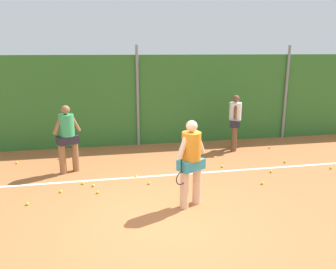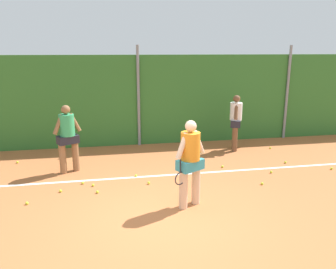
# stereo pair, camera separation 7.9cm
# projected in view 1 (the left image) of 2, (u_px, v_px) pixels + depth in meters

# --- Properties ---
(ground_plane) EXTENTS (29.34, 29.34, 0.00)m
(ground_plane) POSITION_uv_depth(u_px,v_px,m) (155.00, 186.00, 8.20)
(ground_plane) COLOR #B76638
(hedge_fence_backdrop) EXTENTS (19.07, 0.25, 3.10)m
(hedge_fence_backdrop) POSITION_uv_depth(u_px,v_px,m) (137.00, 101.00, 11.53)
(hedge_fence_backdrop) COLOR #33702D
(hedge_fence_backdrop) RESTS_ON ground_plane
(fence_post_center) EXTENTS (0.10, 0.10, 3.42)m
(fence_post_center) POSITION_uv_depth(u_px,v_px,m) (138.00, 97.00, 11.33)
(fence_post_center) COLOR gray
(fence_post_center) RESTS_ON ground_plane
(fence_post_right) EXTENTS (0.10, 0.10, 3.42)m
(fence_post_right) POSITION_uv_depth(u_px,v_px,m) (286.00, 93.00, 12.34)
(fence_post_right) COLOR gray
(fence_post_right) RESTS_ON ground_plane
(court_baseline_paint) EXTENTS (13.93, 0.10, 0.01)m
(court_baseline_paint) POSITION_uv_depth(u_px,v_px,m) (151.00, 176.00, 8.82)
(court_baseline_paint) COLOR white
(court_baseline_paint) RESTS_ON ground_plane
(player_foreground_near) EXTENTS (0.74, 0.55, 1.87)m
(player_foreground_near) POSITION_uv_depth(u_px,v_px,m) (191.00, 159.00, 6.92)
(player_foreground_near) COLOR beige
(player_foreground_near) RESTS_ON ground_plane
(player_midcourt) EXTENTS (0.71, 0.52, 1.85)m
(player_midcourt) POSITION_uv_depth(u_px,v_px,m) (67.00, 135.00, 8.88)
(player_midcourt) COLOR #8C603D
(player_midcourt) RESTS_ON ground_plane
(player_backcourt_far) EXTENTS (0.49, 0.72, 1.83)m
(player_backcourt_far) POSITION_uv_depth(u_px,v_px,m) (235.00, 119.00, 10.97)
(player_backcourt_far) COLOR brown
(player_backcourt_far) RESTS_ON ground_plane
(tennis_ball_0) EXTENTS (0.07, 0.07, 0.07)m
(tennis_ball_0) POSITION_uv_depth(u_px,v_px,m) (331.00, 168.00, 9.36)
(tennis_ball_0) COLOR #CCDB33
(tennis_ball_0) RESTS_ON ground_plane
(tennis_ball_1) EXTENTS (0.07, 0.07, 0.07)m
(tennis_ball_1) POSITION_uv_depth(u_px,v_px,m) (269.00, 148.00, 11.30)
(tennis_ball_1) COLOR #CCDB33
(tennis_ball_1) RESTS_ON ground_plane
(tennis_ball_2) EXTENTS (0.07, 0.07, 0.07)m
(tennis_ball_2) POSITION_uv_depth(u_px,v_px,m) (98.00, 192.00, 7.76)
(tennis_ball_2) COLOR #CCDB33
(tennis_ball_2) RESTS_ON ground_plane
(tennis_ball_3) EXTENTS (0.07, 0.07, 0.07)m
(tennis_ball_3) POSITION_uv_depth(u_px,v_px,m) (61.00, 191.00, 7.80)
(tennis_ball_3) COLOR #CCDB33
(tennis_ball_3) RESTS_ON ground_plane
(tennis_ball_4) EXTENTS (0.07, 0.07, 0.07)m
(tennis_ball_4) POSITION_uv_depth(u_px,v_px,m) (149.00, 183.00, 8.30)
(tennis_ball_4) COLOR #CCDB33
(tennis_ball_4) RESTS_ON ground_plane
(tennis_ball_5) EXTENTS (0.07, 0.07, 0.07)m
(tennis_ball_5) POSITION_uv_depth(u_px,v_px,m) (136.00, 176.00, 8.77)
(tennis_ball_5) COLOR #CCDB33
(tennis_ball_5) RESTS_ON ground_plane
(tennis_ball_6) EXTENTS (0.07, 0.07, 0.07)m
(tennis_ball_6) POSITION_uv_depth(u_px,v_px,m) (17.00, 163.00, 9.79)
(tennis_ball_6) COLOR #CCDB33
(tennis_ball_6) RESTS_ON ground_plane
(tennis_ball_7) EXTENTS (0.07, 0.07, 0.07)m
(tennis_ball_7) POSITION_uv_depth(u_px,v_px,m) (83.00, 183.00, 8.28)
(tennis_ball_7) COLOR #CCDB33
(tennis_ball_7) RESTS_ON ground_plane
(tennis_ball_8) EXTENTS (0.07, 0.07, 0.07)m
(tennis_ball_8) POSITION_uv_depth(u_px,v_px,m) (285.00, 162.00, 9.87)
(tennis_ball_8) COLOR #CCDB33
(tennis_ball_8) RESTS_ON ground_plane
(tennis_ball_9) EXTENTS (0.07, 0.07, 0.07)m
(tennis_ball_9) POSITION_uv_depth(u_px,v_px,m) (27.00, 204.00, 7.18)
(tennis_ball_9) COLOR #CCDB33
(tennis_ball_9) RESTS_ON ground_plane
(tennis_ball_10) EXTENTS (0.07, 0.07, 0.07)m
(tennis_ball_10) POSITION_uv_depth(u_px,v_px,m) (262.00, 183.00, 8.29)
(tennis_ball_10) COLOR #CCDB33
(tennis_ball_10) RESTS_ON ground_plane
(tennis_ball_11) EXTENTS (0.07, 0.07, 0.07)m
(tennis_ball_11) POSITION_uv_depth(u_px,v_px,m) (222.00, 166.00, 9.48)
(tennis_ball_11) COLOR #CCDB33
(tennis_ball_11) RESTS_ON ground_plane
(tennis_ball_12) EXTENTS (0.07, 0.07, 0.07)m
(tennis_ball_12) POSITION_uv_depth(u_px,v_px,m) (271.00, 172.00, 9.08)
(tennis_ball_12) COLOR #CCDB33
(tennis_ball_12) RESTS_ON ground_plane
(tennis_ball_13) EXTENTS (0.07, 0.07, 0.07)m
(tennis_ball_13) POSITION_uv_depth(u_px,v_px,m) (93.00, 185.00, 8.15)
(tennis_ball_13) COLOR #CCDB33
(tennis_ball_13) RESTS_ON ground_plane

